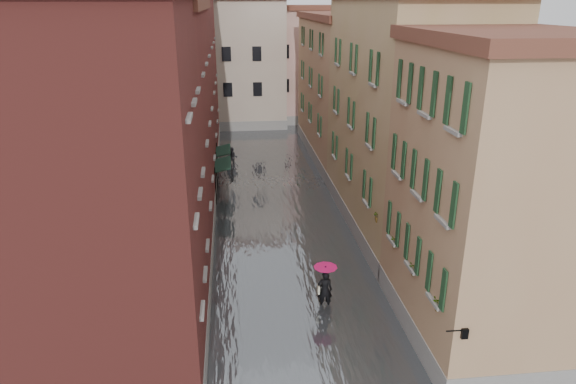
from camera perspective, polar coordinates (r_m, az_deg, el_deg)
ground at (r=23.12m, az=1.56°, el=-13.45°), size 120.00×120.00×0.00m
floodwater at (r=34.56m, az=-1.38°, el=-1.28°), size 10.00×60.00×0.20m
building_left_near at (r=18.65m, az=-19.17°, el=-0.76°), size 6.00×8.00×13.00m
building_left_mid at (r=29.09m, az=-14.72°, el=6.58°), size 6.00×14.00×12.50m
building_left_far at (r=43.61m, az=-12.20°, el=12.24°), size 6.00×16.00×14.00m
building_right_near at (r=20.84m, az=21.95°, el=-1.13°), size 6.00×8.00×11.50m
building_right_mid at (r=30.32m, az=12.63°, el=7.79°), size 6.00×14.00×13.00m
building_right_far at (r=44.66m, az=6.43°, el=11.12°), size 6.00×16.00×11.50m
building_end_cream at (r=57.35m, az=-6.79°, el=13.91°), size 12.00×9.00×13.00m
building_end_pink at (r=60.04m, az=2.10°, el=13.84°), size 10.00×9.00×12.00m
awning_near at (r=35.04m, az=-7.31°, el=2.97°), size 1.09×3.03×2.80m
awning_far at (r=38.33m, az=-7.27°, el=4.49°), size 1.09×2.72×2.80m
wall_lantern at (r=17.79m, az=18.91°, el=-14.56°), size 0.71×0.22×0.35m
window_planters at (r=21.52m, az=12.97°, el=-5.95°), size 0.59×8.42×0.84m
pedestrian_main at (r=22.92m, az=4.13°, el=-10.05°), size 1.04×1.04×2.06m
pedestrian_far at (r=42.24m, az=-6.20°, el=3.81°), size 0.89×0.72×1.76m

